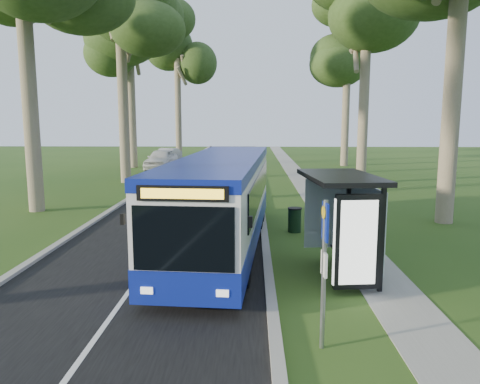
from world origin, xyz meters
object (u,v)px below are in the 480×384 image
object	(u,v)px
bus_stop_sign	(324,258)
car_white	(161,159)
bus	(222,202)
litter_bin	(295,220)
car_silver	(167,156)
bus_shelter	(349,208)

from	to	relation	value
bus_stop_sign	car_white	distance (m)	32.75
bus	bus_stop_sign	xyz separation A→B (m)	(2.31, -6.75, 0.16)
litter_bin	car_silver	xyz separation A→B (m)	(-9.84, 27.46, 0.26)
bus	bus_shelter	size ratio (longest dim) A/B	3.42
bus	car_silver	bearing A→B (deg)	107.85
bus_shelter	litter_bin	size ratio (longest dim) A/B	3.63
bus_stop_sign	litter_bin	xyz separation A→B (m)	(0.30, 9.12, -1.26)
bus_stop_sign	car_white	bearing A→B (deg)	101.97
bus	litter_bin	xyz separation A→B (m)	(2.61, 2.38, -1.10)
bus_stop_sign	car_silver	size ratio (longest dim) A/B	0.64
litter_bin	bus_shelter	bearing A→B (deg)	-80.42
bus_stop_sign	litter_bin	size ratio (longest dim) A/B	3.01
bus_shelter	car_white	size ratio (longest dim) A/B	0.67
car_white	car_silver	bearing A→B (deg)	99.80
bus_stop_sign	car_white	xyz separation A→B (m)	(-9.10, 31.45, -0.88)
car_white	bus_shelter	bearing A→B (deg)	-64.73
litter_bin	car_silver	world-z (taller)	car_silver
bus	bus_stop_sign	distance (m)	7.13
bus_stop_sign	car_white	world-z (taller)	bus_stop_sign
car_silver	bus_stop_sign	bearing A→B (deg)	-63.95
bus_shelter	car_silver	size ratio (longest dim) A/B	0.77
bus	bus_stop_sign	bearing A→B (deg)	-66.89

